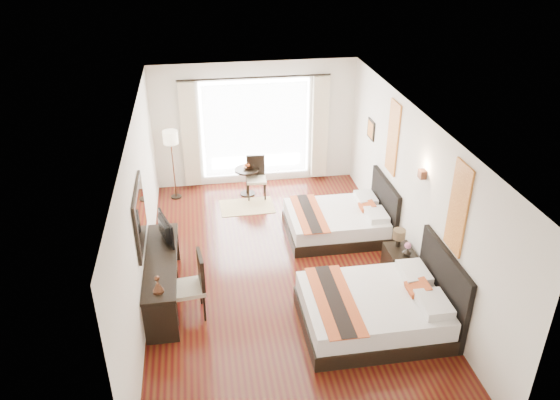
{
  "coord_description": "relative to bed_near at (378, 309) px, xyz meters",
  "views": [
    {
      "loc": [
        -1.25,
        -7.69,
        5.6
      ],
      "look_at": [
        0.04,
        0.46,
        1.21
      ],
      "focal_mm": 35.0,
      "sensor_mm": 36.0,
      "label": 1
    }
  ],
  "objects": [
    {
      "name": "drape_left",
      "position": [
        -2.67,
        5.16,
        0.96
      ],
      "size": [
        0.35,
        0.14,
        2.35
      ],
      "primitive_type": "cube",
      "color": "beige",
      "rests_on": "floor"
    },
    {
      "name": "side_table",
      "position": [
        -1.5,
        4.65,
        -0.01
      ],
      "size": [
        0.53,
        0.53,
        0.61
      ],
      "primitive_type": "cylinder",
      "color": "black",
      "rests_on": "floor"
    },
    {
      "name": "bronze_figurine",
      "position": [
        -3.21,
        0.34,
        0.56
      ],
      "size": [
        0.16,
        0.16,
        0.24
      ],
      "primitive_type": null,
      "rotation": [
        0.0,
        0.0,
        -0.02
      ],
      "color": "#4E2C1C",
      "rests_on": "console_desk"
    },
    {
      "name": "art_panel_near",
      "position": [
        1.01,
        0.0,
        1.63
      ],
      "size": [
        0.03,
        0.5,
        1.35
      ],
      "primitive_type": "cube",
      "color": "#994316",
      "rests_on": "wall_headboard"
    },
    {
      "name": "mirror_glass",
      "position": [
        -3.42,
        1.19,
        1.23
      ],
      "size": [
        0.01,
        1.12,
        0.82
      ],
      "primitive_type": "cube",
      "color": "white",
      "rests_on": "mirror_frame"
    },
    {
      "name": "sheer_curtain",
      "position": [
        -1.22,
        5.2,
        0.98
      ],
      "size": [
        2.3,
        0.02,
        2.1
      ],
      "primitive_type": "cube",
      "color": "white",
      "rests_on": "wall_window"
    },
    {
      "name": "desk_chair",
      "position": [
        -2.79,
        0.71,
        0.01
      ],
      "size": [
        0.55,
        0.55,
        1.08
      ],
      "rotation": [
        0.0,
        0.0,
        3.25
      ],
      "color": "tan",
      "rests_on": "floor"
    },
    {
      "name": "bed_far",
      "position": [
        0.11,
        2.69,
        -0.03
      ],
      "size": [
        1.94,
        1.51,
        1.09
      ],
      "color": "black",
      "rests_on": "floor"
    },
    {
      "name": "table_lamp",
      "position": [
        0.75,
        1.31,
        0.42
      ],
      "size": [
        0.22,
        0.22,
        0.34
      ],
      "color": "black",
      "rests_on": "nightstand"
    },
    {
      "name": "wall_sconce",
      "position": [
        0.97,
        1.2,
        1.6
      ],
      "size": [
        0.1,
        0.14,
        0.14
      ],
      "primitive_type": "cube",
      "color": "#4E2C1C",
      "rests_on": "wall_headboard"
    },
    {
      "name": "art_panel_far",
      "position": [
        1.01,
        2.69,
        1.63
      ],
      "size": [
        0.03,
        0.5,
        1.35
      ],
      "primitive_type": "cube",
      "color": "#994316",
      "rests_on": "wall_headboard"
    },
    {
      "name": "window_chair",
      "position": [
        -1.31,
        4.5,
        -0.04
      ],
      "size": [
        0.45,
        0.45,
        0.92
      ],
      "rotation": [
        0.0,
        0.0,
        -1.64
      ],
      "color": "tan",
      "rests_on": "floor"
    },
    {
      "name": "wall_window",
      "position": [
        -1.22,
        5.28,
        1.08
      ],
      "size": [
        4.5,
        0.01,
        2.8
      ],
      "primitive_type": "cube",
      "color": "silver",
      "rests_on": "floor"
    },
    {
      "name": "bed_near",
      "position": [
        0.0,
        0.0,
        0.0
      ],
      "size": [
        2.16,
        1.69,
        1.22
      ],
      "color": "black",
      "rests_on": "floor"
    },
    {
      "name": "fruit_bowl",
      "position": [
        -1.46,
        4.68,
        0.33
      ],
      "size": [
        0.29,
        0.29,
        0.06
      ],
      "primitive_type": "imported",
      "rotation": [
        0.0,
        0.0,
        -0.26
      ],
      "color": "#4C341B",
      "rests_on": "side_table"
    },
    {
      "name": "wall_headboard",
      "position": [
        1.02,
        1.53,
        1.08
      ],
      "size": [
        0.01,
        7.5,
        2.8
      ],
      "primitive_type": "cube",
      "color": "silver",
      "rests_on": "floor"
    },
    {
      "name": "floor",
      "position": [
        -1.22,
        1.53,
        -0.32
      ],
      "size": [
        4.5,
        7.5,
        0.01
      ],
      "primitive_type": "cube",
      "color": "#3E0C0B",
      "rests_on": "ground"
    },
    {
      "name": "ceiling",
      "position": [
        -1.22,
        1.53,
        2.47
      ],
      "size": [
        4.5,
        7.5,
        0.02
      ],
      "primitive_type": "cube",
      "color": "white",
      "rests_on": "wall_headboard"
    },
    {
      "name": "window_glass",
      "position": [
        -1.22,
        5.26,
        0.98
      ],
      "size": [
        2.4,
        0.02,
        2.2
      ],
      "primitive_type": "cube",
      "color": "white",
      "rests_on": "wall_window"
    },
    {
      "name": "wall_desk",
      "position": [
        -3.47,
        1.53,
        1.08
      ],
      "size": [
        0.01,
        7.5,
        2.8
      ],
      "primitive_type": "cube",
      "color": "silver",
      "rests_on": "floor"
    },
    {
      "name": "floor_lamp",
      "position": [
        -3.07,
        4.74,
        0.99
      ],
      "size": [
        0.31,
        0.31,
        1.55
      ],
      "color": "black",
      "rests_on": "floor"
    },
    {
      "name": "television",
      "position": [
        -3.19,
        1.74,
        0.65
      ],
      "size": [
        0.32,
        0.73,
        0.42
      ],
      "primitive_type": "imported",
      "rotation": [
        0.0,
        0.0,
        1.89
      ],
      "color": "black",
      "rests_on": "console_desk"
    },
    {
      "name": "vase",
      "position": [
        0.79,
        1.0,
        0.26
      ],
      "size": [
        0.15,
        0.15,
        0.15
      ],
      "primitive_type": "imported",
      "rotation": [
        0.0,
        0.0,
        0.08
      ],
      "color": "black",
      "rests_on": "nightstand"
    },
    {
      "name": "drape_right",
      "position": [
        0.23,
        5.16,
        0.96
      ],
      "size": [
        0.35,
        0.14,
        2.35
      ],
      "primitive_type": "cube",
      "color": "beige",
      "rests_on": "floor"
    },
    {
      "name": "wall_entry",
      "position": [
        -1.22,
        -2.21,
        1.08
      ],
      "size": [
        4.5,
        0.01,
        2.8
      ],
      "primitive_type": "cube",
      "color": "silver",
      "rests_on": "floor"
    },
    {
      "name": "mirror_frame",
      "position": [
        -3.44,
        1.19,
        1.23
      ],
      "size": [
        0.04,
        1.25,
        0.95
      ],
      "primitive_type": "cube",
      "color": "black",
      "rests_on": "wall_desk"
    },
    {
      "name": "jute_rug",
      "position": [
        -1.57,
        4.06,
        -0.31
      ],
      "size": [
        1.14,
        0.79,
        0.01
      ],
      "primitive_type": "cube",
      "rotation": [
        0.0,
        0.0,
        0.02
      ],
      "color": "tan",
      "rests_on": "floor"
    },
    {
      "name": "console_desk",
      "position": [
        -3.21,
        1.19,
        0.06
      ],
      "size": [
        0.5,
        2.2,
        0.76
      ],
      "primitive_type": "cube",
      "color": "black",
      "rests_on": "floor"
    },
    {
      "name": "nightstand",
      "position": [
        0.75,
        1.2,
        -0.05
      ],
      "size": [
        0.44,
        0.55,
        0.53
      ],
      "primitive_type": "cube",
      "color": "black",
      "rests_on": "floor"
    }
  ]
}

